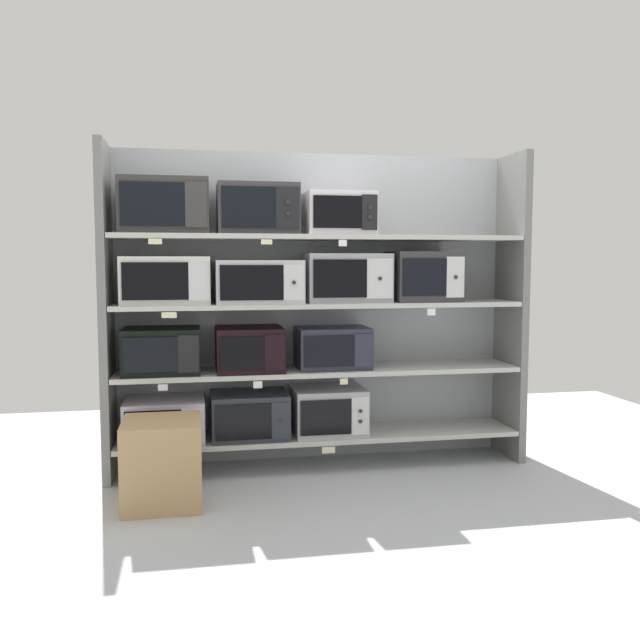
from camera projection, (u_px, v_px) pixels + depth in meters
ground at (356, 524)px, 3.49m from camera, size 6.60×6.00×0.02m
back_panel at (314, 307)px, 4.61m from camera, size 2.80×0.04×2.06m
upright_left at (106, 313)px, 4.14m from camera, size 0.05×0.43×2.06m
upright_right at (511, 307)px, 4.63m from camera, size 0.05×0.43×2.06m
shelf_0 at (320, 435)px, 4.45m from camera, size 2.60×0.43×0.03m
microwave_0 at (165, 420)px, 4.26m from camera, size 0.49×0.43×0.26m
microwave_1 at (249, 415)px, 4.35m from camera, size 0.49×0.41×0.29m
microwave_2 at (328, 410)px, 4.45m from camera, size 0.46×0.41×0.30m
price_tag_0 at (329, 450)px, 4.25m from camera, size 0.08×0.00×0.04m
shelf_1 at (320, 370)px, 4.42m from camera, size 2.60×0.43×0.03m
microwave_3 at (162, 351)px, 4.22m from camera, size 0.47×0.39×0.28m
microwave_4 at (249, 349)px, 4.32m from camera, size 0.42×0.42×0.28m
microwave_5 at (332, 348)px, 4.42m from camera, size 0.47×0.35×0.27m
price_tag_1 at (163, 387)px, 4.03m from camera, size 0.06×0.00×0.04m
price_tag_2 at (258, 385)px, 4.13m from camera, size 0.06×0.00×0.04m
price_tag_3 at (344, 382)px, 4.23m from camera, size 0.05×0.00×0.04m
shelf_2 at (320, 305)px, 4.38m from camera, size 2.60×0.43×0.03m
microwave_6 at (166, 280)px, 4.18m from camera, size 0.54×0.35×0.29m
microwave_7 at (258, 282)px, 4.29m from camera, size 0.54×0.43×0.27m
microwave_8 at (347, 278)px, 4.39m from camera, size 0.54×0.36×0.31m
microwave_9 at (423, 277)px, 4.49m from camera, size 0.43×0.40×0.33m
price_tag_4 at (169, 315)px, 4.00m from camera, size 0.09×0.00×0.03m
price_tag_5 at (431, 312)px, 4.29m from camera, size 0.05×0.00×0.04m
shelf_3 at (320, 238)px, 4.34m from camera, size 2.60×0.43×0.03m
microwave_10 at (164, 206)px, 4.14m from camera, size 0.54×0.34×0.34m
microwave_11 at (258, 209)px, 4.25m from camera, size 0.50×0.34×0.32m
microwave_12 at (338, 214)px, 4.35m from camera, size 0.43×0.40×0.27m
price_tag_6 at (155, 241)px, 3.95m from camera, size 0.08×0.00×0.03m
price_tag_7 at (267, 242)px, 4.07m from camera, size 0.07×0.00×0.03m
price_tag_8 at (343, 243)px, 4.15m from camera, size 0.05×0.00×0.04m
shipping_carton at (162, 462)px, 3.73m from camera, size 0.42×0.42×0.47m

